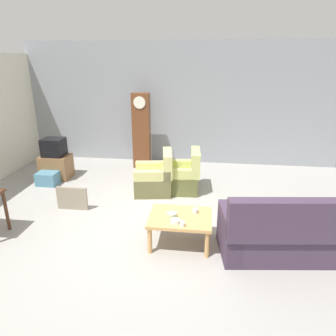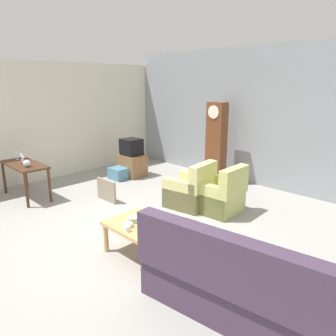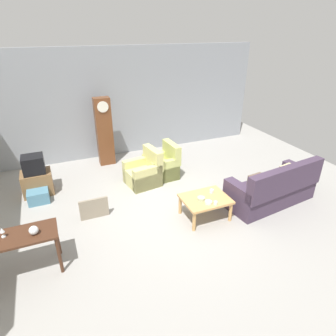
{
  "view_description": "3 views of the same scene",
  "coord_description": "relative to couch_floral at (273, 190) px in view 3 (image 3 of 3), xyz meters",
  "views": [
    {
      "loc": [
        0.75,
        -4.75,
        2.77
      ],
      "look_at": [
        0.05,
        0.72,
        0.79
      ],
      "focal_mm": 32.98,
      "sensor_mm": 36.0,
      "label": 1
    },
    {
      "loc": [
        3.64,
        -3.26,
        2.41
      ],
      "look_at": [
        -0.18,
        0.57,
        0.96
      ],
      "focal_mm": 34.67,
      "sensor_mm": 36.0,
      "label": 2
    },
    {
      "loc": [
        -2.3,
        -4.94,
        3.68
      ],
      "look_at": [
        -0.12,
        0.23,
        0.91
      ],
      "focal_mm": 30.92,
      "sensor_mm": 36.0,
      "label": 3
    }
  ],
  "objects": [
    {
      "name": "wine_glass_short",
      "position": [
        -5.34,
        -0.04,
        0.51
      ],
      "size": [
        0.07,
        0.07,
        0.17
      ],
      "color": "silver",
      "rests_on": "console_table_dark"
    },
    {
      "name": "ground_plane",
      "position": [
        -2.08,
        0.66,
        -0.35
      ],
      "size": [
        10.4,
        10.4,
        0.0
      ],
      "primitive_type": "plane",
      "color": "#999691"
    },
    {
      "name": "bowl_white_stacked",
      "position": [
        -1.73,
        -0.09,
        0.15
      ],
      "size": [
        0.14,
        0.14,
        0.05
      ],
      "primitive_type": "cylinder",
      "color": "white",
      "rests_on": "coffee_table_wood"
    },
    {
      "name": "grandfather_clock",
      "position": [
        -3.01,
        3.6,
        0.63
      ],
      "size": [
        0.44,
        0.3,
        1.95
      ],
      "color": "brown",
      "rests_on": "ground_plane"
    },
    {
      "name": "coffee_table_wood",
      "position": [
        -1.68,
        0.12,
        0.05
      ],
      "size": [
        0.96,
        0.76,
        0.47
      ],
      "color": "tan",
      "rests_on": "ground_plane"
    },
    {
      "name": "tv_crt",
      "position": [
        -4.91,
        2.54,
        0.42
      ],
      "size": [
        0.48,
        0.44,
        0.42
      ],
      "primitive_type": "cube",
      "color": "black",
      "rests_on": "tv_stand_cabinet"
    },
    {
      "name": "couch_floral",
      "position": [
        0.0,
        0.0,
        0.0
      ],
      "size": [
        2.19,
        1.13,
        1.04
      ],
      "color": "#423347",
      "rests_on": "ground_plane"
    },
    {
      "name": "glass_dome_cloche",
      "position": [
        -4.91,
        -0.14,
        0.46
      ],
      "size": [
        0.14,
        0.14,
        0.14
      ],
      "primitive_type": "sphere",
      "color": "silver",
      "rests_on": "console_table_dark"
    },
    {
      "name": "storage_box_blue",
      "position": [
        -4.92,
        2.15,
        -0.21
      ],
      "size": [
        0.46,
        0.44,
        0.29
      ],
      "primitive_type": "cube",
      "color": "teal",
      "rests_on": "ground_plane"
    },
    {
      "name": "cup_blue_rimmed",
      "position": [
        -1.45,
        0.25,
        0.16
      ],
      "size": [
        0.08,
        0.08,
        0.07
      ],
      "primitive_type": "cylinder",
      "color": "silver",
      "rests_on": "coffee_table_wood"
    },
    {
      "name": "armchair_olive_near",
      "position": [
        -2.39,
        2.0,
        -0.05
      ],
      "size": [
        0.9,
        0.87,
        0.92
      ],
      "color": "#CCC67A",
      "rests_on": "ground_plane"
    },
    {
      "name": "bowl_shallow_green",
      "position": [
        -1.8,
        0.07,
        0.15
      ],
      "size": [
        0.16,
        0.16,
        0.07
      ],
      "primitive_type": "cylinder",
      "color": "#B2C69E",
      "rests_on": "coffee_table_wood"
    },
    {
      "name": "cup_white_porcelain",
      "position": [
        -1.62,
        -0.18,
        0.16
      ],
      "size": [
        0.07,
        0.07,
        0.07
      ],
      "primitive_type": "cylinder",
      "color": "white",
      "rests_on": "coffee_table_wood"
    },
    {
      "name": "armchair_olive_far",
      "position": [
        -1.81,
        2.18,
        -0.05
      ],
      "size": [
        0.84,
        0.81,
        0.92
      ],
      "color": "#C0C66F",
      "rests_on": "ground_plane"
    },
    {
      "name": "framed_picture_leaning",
      "position": [
        -3.84,
        1.0,
        -0.13
      ],
      "size": [
        0.6,
        0.05,
        0.45
      ],
      "primitive_type": "cube",
      "color": "gray",
      "rests_on": "ground_plane"
    },
    {
      "name": "tv_stand_cabinet",
      "position": [
        -4.91,
        2.54,
        -0.07
      ],
      "size": [
        0.68,
        0.52,
        0.57
      ],
      "primitive_type": "cube",
      "color": "brown",
      "rests_on": "ground_plane"
    },
    {
      "name": "console_table_dark",
      "position": [
        -5.22,
        -0.09,
        0.29
      ],
      "size": [
        1.3,
        0.56,
        0.75
      ],
      "color": "#472819",
      "rests_on": "ground_plane"
    },
    {
      "name": "garage_door_wall",
      "position": [
        -2.08,
        4.26,
        1.25
      ],
      "size": [
        8.4,
        0.16,
        3.2
      ],
      "primitive_type": "cube",
      "color": "gray",
      "rests_on": "ground_plane"
    }
  ]
}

